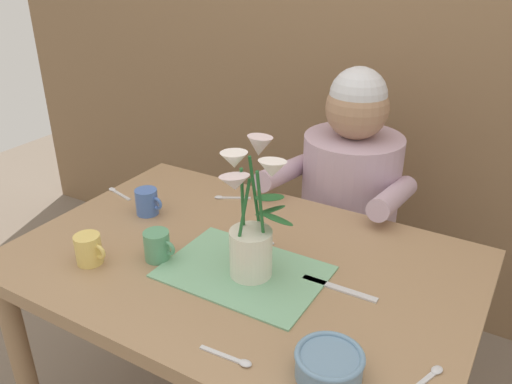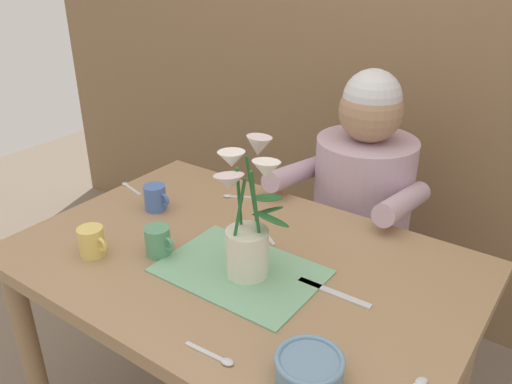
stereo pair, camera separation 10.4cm
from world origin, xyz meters
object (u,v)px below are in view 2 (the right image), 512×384
object	(u,v)px
ceramic_bowl	(309,368)
dinner_knife	(334,293)
coffee_cup	(155,198)
ceramic_mug	(92,242)
seated_person	(359,228)
flower_vase	(248,224)
tea_cup	(158,241)

from	to	relation	value
ceramic_bowl	dinner_knife	world-z (taller)	ceramic_bowl
ceramic_bowl	coffee_cup	size ratio (longest dim) A/B	1.46
ceramic_bowl	ceramic_mug	distance (m)	0.69
seated_person	ceramic_bowl	distance (m)	0.95
ceramic_bowl	dinner_knife	size ratio (longest dim) A/B	0.72
flower_vase	tea_cup	world-z (taller)	flower_vase
flower_vase	dinner_knife	xyz separation A→B (m)	(0.22, 0.05, -0.14)
ceramic_bowl	ceramic_mug	size ratio (longest dim) A/B	1.46
tea_cup	ceramic_bowl	bearing A→B (deg)	-15.31
ceramic_bowl	ceramic_mug	world-z (taller)	ceramic_mug
coffee_cup	ceramic_mug	bearing A→B (deg)	-79.93
flower_vase	coffee_cup	xyz separation A→B (m)	(-0.44, 0.11, -0.10)
tea_cup	ceramic_mug	world-z (taller)	same
ceramic_bowl	coffee_cup	bearing A→B (deg)	156.05
dinner_knife	tea_cup	xyz separation A→B (m)	(-0.46, -0.12, 0.04)
tea_cup	coffee_cup	bearing A→B (deg)	136.94
flower_vase	ceramic_mug	xyz separation A→B (m)	(-0.39, -0.17, -0.10)
flower_vase	ceramic_mug	distance (m)	0.44
seated_person	ceramic_mug	size ratio (longest dim) A/B	12.20
coffee_cup	flower_vase	bearing A→B (deg)	-14.49
coffee_cup	ceramic_bowl	bearing A→B (deg)	-23.95
flower_vase	ceramic_mug	world-z (taller)	flower_vase
dinner_knife	seated_person	bearing A→B (deg)	108.32
flower_vase	coffee_cup	world-z (taller)	flower_vase
seated_person	ceramic_mug	bearing A→B (deg)	-113.30
tea_cup	flower_vase	bearing A→B (deg)	14.81
ceramic_mug	ceramic_bowl	bearing A→B (deg)	-3.90
ceramic_bowl	ceramic_mug	bearing A→B (deg)	176.10
seated_person	tea_cup	bearing A→B (deg)	-107.11
dinner_knife	coffee_cup	xyz separation A→B (m)	(-0.65, 0.06, 0.04)
seated_person	flower_vase	bearing A→B (deg)	-88.41
tea_cup	coffee_cup	size ratio (longest dim) A/B	1.00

